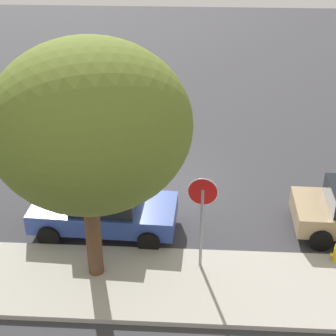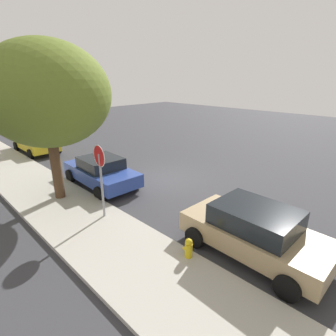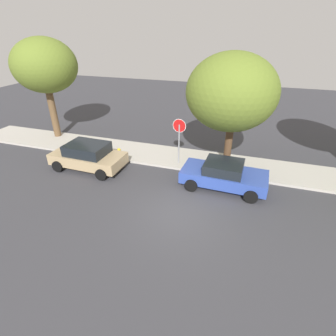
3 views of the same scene
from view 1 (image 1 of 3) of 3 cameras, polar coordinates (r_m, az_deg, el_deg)
The scene contains 5 objects.
ground_plane at distance 17.55m, azimuth -0.41°, elevation -1.90°, with size 60.00×60.00×0.00m, color #38383D.
sidewalk_curb at distance 13.42m, azimuth -1.83°, elevation -12.65°, with size 32.00×2.76×0.14m, color #B2ADA3.
stop_sign at distance 12.84m, azimuth 3.81°, elevation -4.55°, with size 0.76×0.08×2.78m.
parked_car_blue at distance 15.10m, azimuth -7.03°, elevation -4.56°, with size 4.23×2.18×1.39m.
street_tree_far at distance 11.60m, azimuth -8.59°, elevation 4.71°, with size 4.58×4.58×6.22m.
Camera 1 is at (-1.00, 15.08, 8.92)m, focal length 55.00 mm.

